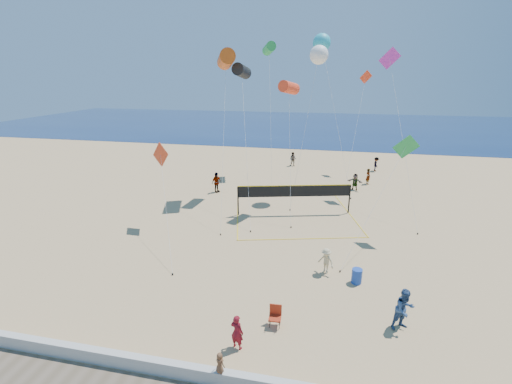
% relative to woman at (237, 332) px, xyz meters
% --- Properties ---
extents(ground, '(120.00, 120.00, 0.00)m').
position_rel_woman_xyz_m(ground, '(0.48, 1.24, -0.75)').
color(ground, tan).
rests_on(ground, ground).
extents(ocean, '(140.00, 50.00, 0.03)m').
position_rel_woman_xyz_m(ocean, '(0.48, 63.24, -0.74)').
color(ocean, '#10224E').
rests_on(ocean, ground).
extents(seawall, '(32.00, 0.30, 0.60)m').
position_rel_woman_xyz_m(seawall, '(0.48, -1.76, -0.45)').
color(seawall, silver).
rests_on(seawall, ground).
extents(woman, '(0.63, 0.51, 1.51)m').
position_rel_woman_xyz_m(woman, '(0.00, 0.00, 0.00)').
color(woman, maroon).
rests_on(woman, ground).
extents(toddler, '(0.45, 0.40, 0.78)m').
position_rel_woman_xyz_m(toddler, '(-0.13, -1.79, 0.24)').
color(toddler, brown).
rests_on(toddler, seawall).
extents(bystander_a, '(1.14, 1.06, 1.89)m').
position_rel_woman_xyz_m(bystander_a, '(6.57, 2.48, 0.19)').
color(bystander_a, navy).
rests_on(bystander_a, ground).
extents(bystander_b, '(1.09, 0.96, 1.46)m').
position_rel_woman_xyz_m(bystander_b, '(3.33, 6.18, -0.02)').
color(bystander_b, '#CAB586').
rests_on(bystander_b, ground).
extents(far_person_0, '(0.92, 1.18, 1.87)m').
position_rel_woman_xyz_m(far_person_0, '(-6.60, 17.88, 0.18)').
color(far_person_0, gray).
rests_on(far_person_0, ground).
extents(far_person_1, '(1.51, 0.91, 1.55)m').
position_rel_woman_xyz_m(far_person_1, '(5.79, 21.10, 0.02)').
color(far_person_1, gray).
rests_on(far_person_1, ground).
extents(far_person_2, '(0.58, 0.67, 1.56)m').
position_rel_woman_xyz_m(far_person_2, '(7.17, 23.20, 0.02)').
color(far_person_2, gray).
rests_on(far_person_2, ground).
extents(far_person_3, '(0.90, 0.76, 1.64)m').
position_rel_woman_xyz_m(far_person_3, '(-0.73, 28.72, 0.07)').
color(far_person_3, gray).
rests_on(far_person_3, ground).
extents(far_person_4, '(0.65, 1.05, 1.57)m').
position_rel_woman_xyz_m(far_person_4, '(8.52, 28.36, 0.03)').
color(far_person_4, gray).
rests_on(far_person_4, ground).
extents(camp_chair, '(0.53, 0.66, 1.07)m').
position_rel_woman_xyz_m(camp_chair, '(1.27, 1.58, -0.21)').
color(camp_chair, '#9F2812').
rests_on(camp_chair, ground).
extents(trash_barrel, '(0.62, 0.62, 0.79)m').
position_rel_woman_xyz_m(trash_barrel, '(4.92, 5.55, -0.36)').
color(trash_barrel, '#193FA5').
rests_on(trash_barrel, ground).
extents(volleyball_net, '(10.61, 10.51, 2.34)m').
position_rel_woman_xyz_m(volleyball_net, '(0.82, 14.13, 0.84)').
color(volleyball_net, black).
rests_on(volleyball_net, ground).
extents(kite_0, '(2.74, 9.47, 12.14)m').
position_rel_woman_xyz_m(kite_0, '(-5.21, 17.30, 10.58)').
color(kite_0, '#C85014').
rests_on(kite_0, ground).
extents(kite_1, '(3.01, 9.00, 11.11)m').
position_rel_woman_xyz_m(kite_1, '(-4.15, 18.09, 9.71)').
color(kite_1, black).
rests_on(kite_1, ground).
extents(kite_2, '(1.63, 4.88, 9.86)m').
position_rel_woman_xyz_m(kite_2, '(0.04, 15.31, 8.55)').
color(kite_2, '#FE401E').
rests_on(kite_2, ground).
extents(kite_3, '(4.08, 6.62, 6.02)m').
position_rel_woman_xyz_m(kite_3, '(-7.82, 10.14, 4.15)').
color(kite_3, red).
rests_on(kite_3, ground).
extents(kite_4, '(4.39, 5.74, 6.79)m').
position_rel_woman_xyz_m(kite_4, '(7.54, 11.48, 4.92)').
color(kite_4, green).
rests_on(kite_4, ground).
extents(kite_5, '(2.71, 9.08, 12.33)m').
position_rel_woman_xyz_m(kite_5, '(7.64, 20.38, 10.01)').
color(kite_5, '#D130B9').
rests_on(kite_5, ground).
extents(kite_6, '(2.45, 5.40, 12.42)m').
position_rel_woman_xyz_m(kite_6, '(1.91, 19.18, 10.92)').
color(kite_6, white).
rests_on(kite_6, ground).
extents(kite_7, '(4.39, 5.07, 13.61)m').
position_rel_woman_xyz_m(kite_7, '(1.98, 22.53, 12.08)').
color(kite_7, '#29B9D2').
rests_on(kite_7, ground).
extents(kite_8, '(2.43, 7.68, 13.27)m').
position_rel_woman_xyz_m(kite_8, '(-3.22, 25.71, 11.88)').
color(kite_8, green).
rests_on(kite_8, ground).
extents(kite_9, '(2.33, 8.96, 10.65)m').
position_rel_woman_xyz_m(kite_9, '(6.36, 27.65, 8.34)').
color(kite_9, '#FE401E').
rests_on(kite_9, ground).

